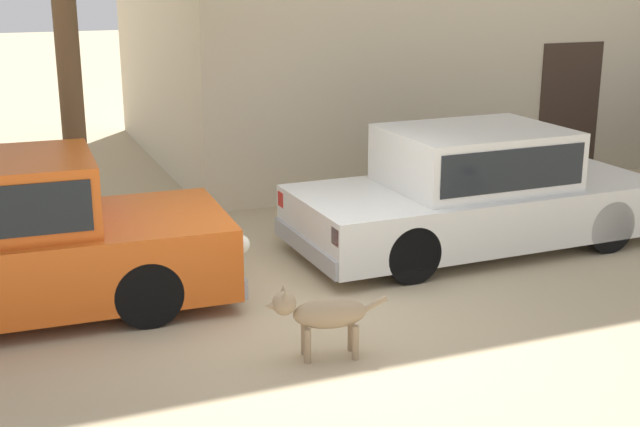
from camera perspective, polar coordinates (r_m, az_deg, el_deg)
ground_plane at (r=8.30m, az=-0.73°, el=-6.47°), size 80.00×80.00×0.00m
parked_sedan_second at (r=10.15m, az=10.35°, el=1.65°), size 4.51×1.89×1.42m
stray_dog_spotted at (r=7.19m, az=0.06°, el=-6.69°), size 1.04×0.36×0.65m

